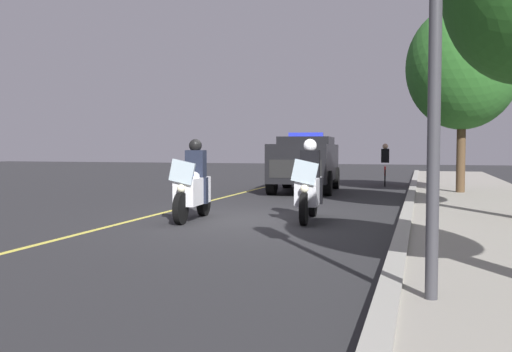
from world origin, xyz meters
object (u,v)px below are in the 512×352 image
Objects in this scene: police_suv at (306,161)px; tree_far_back at (463,67)px; police_motorcycle_lead_right at (309,187)px; cyclist_background at (385,165)px; police_motorcycle_lead_left at (193,187)px.

tree_far_back is (0.15, 5.08, 3.01)m from police_suv.
police_motorcycle_lead_right is 0.43× the size of police_suv.
tree_far_back reaches higher than cyclist_background.
police_suv reaches higher than police_motorcycle_lead_left.
police_suv is at bearing 174.70° from police_motorcycle_lead_left.
police_motorcycle_lead_left is at bearing -75.63° from police_motorcycle_lead_right.
cyclist_background is at bearing 175.78° from police_motorcycle_lead_right.
police_motorcycle_lead_right is at bearing -4.22° from cyclist_background.
police_motorcycle_lead_right reaches higher than cyclist_background.
police_motorcycle_lead_left is at bearing -14.87° from cyclist_background.
police_motorcycle_lead_right is 7.83m from police_suv.
police_suv is 0.84× the size of tree_far_back.
tree_far_back is at bearing 88.26° from police_suv.
cyclist_background is (-12.16, 3.23, 0.14)m from police_motorcycle_lead_left.
tree_far_back is at bearing 32.83° from cyclist_background.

